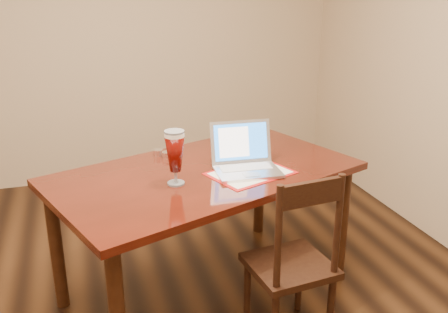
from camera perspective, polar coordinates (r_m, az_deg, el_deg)
name	(u,v)px	position (r m, az deg, el deg)	size (l,w,h in m)	color
room_shell	(125,1)	(2.22, -11.22, 17.01)	(4.51, 5.01, 2.71)	tan
dining_table	(206,185)	(2.91, -2.12, -3.25)	(1.95, 1.50, 1.11)	#451109
dining_chair	(293,263)	(2.67, 7.92, -12.02)	(0.45, 0.44, 0.98)	black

